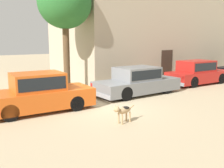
{
  "coord_description": "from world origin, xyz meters",
  "views": [
    {
      "loc": [
        -5.59,
        -8.66,
        2.82
      ],
      "look_at": [
        0.61,
        0.2,
        0.9
      ],
      "focal_mm": 40.2,
      "sensor_mm": 36.0,
      "label": 1
    }
  ],
  "objects_px": {
    "acacia_tree_left": "(65,4)",
    "parked_sedan_third": "(197,72)",
    "parked_sedan_nearest": "(39,93)",
    "stray_dog_spotted": "(123,110)",
    "parked_sedan_second": "(137,81)"
  },
  "relations": [
    {
      "from": "parked_sedan_nearest",
      "to": "stray_dog_spotted",
      "type": "bearing_deg",
      "value": -56.05
    },
    {
      "from": "parked_sedan_nearest",
      "to": "acacia_tree_left",
      "type": "xyz_separation_m",
      "value": [
        2.7,
        3.18,
        3.96
      ]
    },
    {
      "from": "parked_sedan_third",
      "to": "acacia_tree_left",
      "type": "distance_m",
      "value": 9.14
    },
    {
      "from": "parked_sedan_nearest",
      "to": "parked_sedan_second",
      "type": "bearing_deg",
      "value": 5.01
    },
    {
      "from": "parked_sedan_nearest",
      "to": "stray_dog_spotted",
      "type": "height_order",
      "value": "parked_sedan_nearest"
    },
    {
      "from": "stray_dog_spotted",
      "to": "parked_sedan_second",
      "type": "bearing_deg",
      "value": -144.59
    },
    {
      "from": "parked_sedan_third",
      "to": "acacia_tree_left",
      "type": "height_order",
      "value": "acacia_tree_left"
    },
    {
      "from": "stray_dog_spotted",
      "to": "acacia_tree_left",
      "type": "xyz_separation_m",
      "value": [
        0.87,
        6.28,
        4.26
      ]
    },
    {
      "from": "parked_sedan_third",
      "to": "parked_sedan_nearest",
      "type": "bearing_deg",
      "value": -175.47
    },
    {
      "from": "stray_dog_spotted",
      "to": "acacia_tree_left",
      "type": "height_order",
      "value": "acacia_tree_left"
    },
    {
      "from": "parked_sedan_nearest",
      "to": "parked_sedan_second",
      "type": "height_order",
      "value": "parked_sedan_nearest"
    },
    {
      "from": "stray_dog_spotted",
      "to": "acacia_tree_left",
      "type": "distance_m",
      "value": 7.64
    },
    {
      "from": "acacia_tree_left",
      "to": "parked_sedan_third",
      "type": "bearing_deg",
      "value": -20.53
    },
    {
      "from": "parked_sedan_second",
      "to": "parked_sedan_third",
      "type": "relative_size",
      "value": 1.05
    },
    {
      "from": "parked_sedan_nearest",
      "to": "stray_dog_spotted",
      "type": "xyz_separation_m",
      "value": [
        1.83,
        -3.1,
        -0.3
      ]
    }
  ]
}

